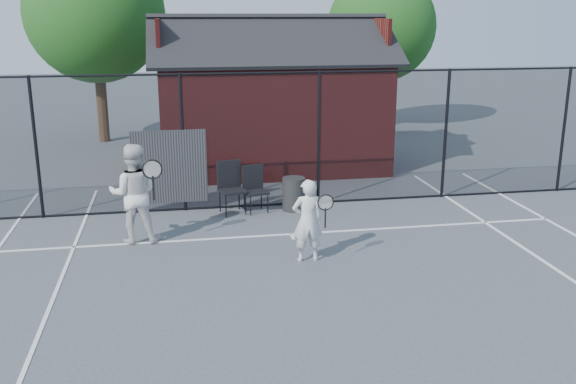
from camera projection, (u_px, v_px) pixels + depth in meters
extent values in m
plane|color=#464A50|center=(327.00, 299.00, 9.77)|extent=(80.00, 80.00, 0.00)
cube|color=white|center=(291.00, 234.00, 12.62)|extent=(11.00, 0.06, 0.01)
cube|color=white|center=(292.00, 237.00, 12.47)|extent=(0.06, 0.30, 0.01)
cylinder|color=black|center=(36.00, 148.00, 13.25)|extent=(0.07, 0.07, 3.00)
cylinder|color=black|center=(183.00, 143.00, 13.77)|extent=(0.07, 0.07, 3.00)
cylinder|color=black|center=(319.00, 139.00, 14.28)|extent=(0.07, 0.07, 3.00)
cylinder|color=black|center=(446.00, 134.00, 14.79)|extent=(0.07, 0.07, 3.00)
cylinder|color=black|center=(564.00, 130.00, 15.30)|extent=(0.07, 0.07, 3.00)
cylinder|color=black|center=(274.00, 73.00, 13.71)|extent=(22.00, 0.04, 0.04)
cylinder|color=black|center=(275.00, 204.00, 14.50)|extent=(22.00, 0.04, 0.04)
cube|color=black|center=(275.00, 140.00, 14.11)|extent=(22.00, 3.00, 0.01)
cube|color=black|center=(170.00, 167.00, 13.83)|extent=(1.60, 0.04, 1.60)
cube|color=#5E1616|center=(270.00, 113.00, 17.98)|extent=(6.00, 4.00, 3.00)
cube|color=black|center=(275.00, 40.00, 16.49)|extent=(6.50, 2.36, 1.32)
cube|color=black|center=(264.00, 37.00, 18.38)|extent=(6.50, 2.36, 1.32)
cube|color=#5E1616|center=(159.00, 39.00, 16.93)|extent=(0.10, 2.80, 1.06)
cube|color=#5E1616|center=(373.00, 38.00, 17.94)|extent=(0.10, 2.80, 1.06)
cylinder|color=#362415|center=(102.00, 104.00, 21.46)|extent=(0.36, 0.36, 2.52)
sphere|color=#1F4E16|center=(95.00, 13.00, 20.67)|extent=(4.48, 4.48, 4.48)
cylinder|color=#362415|center=(379.00, 98.00, 24.15)|extent=(0.36, 0.36, 2.23)
sphere|color=#1F4E16|center=(382.00, 27.00, 23.45)|extent=(3.97, 3.97, 3.97)
imported|color=silver|center=(307.00, 221.00, 11.10)|extent=(0.54, 0.36, 1.47)
torus|color=black|center=(326.00, 202.00, 10.75)|extent=(0.29, 0.02, 0.29)
cylinder|color=black|center=(325.00, 218.00, 10.83)|extent=(0.03, 0.03, 0.35)
imported|color=silver|center=(134.00, 194.00, 11.99)|extent=(0.95, 0.76, 1.89)
torus|color=black|center=(152.00, 169.00, 11.55)|extent=(0.37, 0.03, 0.37)
cylinder|color=black|center=(153.00, 188.00, 11.64)|extent=(0.04, 0.04, 0.45)
cube|color=black|center=(232.00, 189.00, 13.81)|extent=(0.64, 0.65, 1.11)
cube|color=black|center=(256.00, 190.00, 13.92)|extent=(0.57, 0.59, 0.99)
cylinder|color=#252525|center=(294.00, 194.00, 14.10)|extent=(0.55, 0.55, 0.73)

